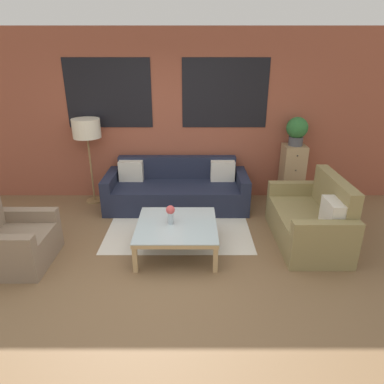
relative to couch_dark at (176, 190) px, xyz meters
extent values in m
plane|color=brown|center=(-0.16, -1.95, -0.28)|extent=(16.00, 16.00, 0.00)
cube|color=brown|center=(-0.16, 0.49, 1.12)|extent=(8.40, 0.08, 2.80)
cube|color=black|center=(-1.11, 0.44, 1.52)|extent=(1.40, 0.01, 1.10)
cube|color=black|center=(0.79, 0.44, 1.52)|extent=(1.40, 0.01, 1.10)
cube|color=silver|center=(0.06, -0.79, -0.27)|extent=(2.08, 1.51, 0.00)
cube|color=#1E2338|center=(0.00, -0.13, -0.08)|extent=(2.00, 0.72, 0.40)
cube|color=#1E2338|center=(0.00, 0.31, 0.11)|extent=(2.00, 0.16, 0.78)
cube|color=#1E2338|center=(-1.08, -0.05, 0.01)|extent=(0.16, 0.88, 0.58)
cube|color=#1E2338|center=(1.08, -0.05, 0.01)|extent=(0.16, 0.88, 0.58)
cube|color=beige|center=(-0.77, 0.15, 0.29)|extent=(0.40, 0.16, 0.34)
cube|color=silver|center=(0.77, 0.15, 0.29)|extent=(0.40, 0.16, 0.34)
cube|color=olive|center=(1.73, -1.17, -0.07)|extent=(0.64, 1.17, 0.42)
cube|color=olive|center=(2.13, -1.17, 0.18)|extent=(0.16, 1.17, 0.92)
cube|color=olive|center=(1.81, -0.52, 0.03)|extent=(0.80, 0.14, 0.62)
cube|color=olive|center=(1.81, -1.83, 0.03)|extent=(0.80, 0.14, 0.62)
cube|color=beige|center=(1.97, -1.54, 0.31)|extent=(0.16, 0.40, 0.34)
cube|color=#84705B|center=(-1.80, -1.70, -0.08)|extent=(0.64, 0.57, 0.40)
cube|color=#84705B|center=(-1.88, -2.06, 0.00)|extent=(0.80, 0.14, 0.56)
cube|color=#84705B|center=(-1.88, -1.35, 0.00)|extent=(0.80, 0.14, 0.56)
cube|color=silver|center=(0.06, -1.43, 0.11)|extent=(1.02, 1.02, 0.01)
cube|color=tan|center=(0.06, -1.91, 0.08)|extent=(1.02, 0.05, 0.05)
cube|color=tan|center=(0.06, -0.95, 0.08)|extent=(1.02, 0.05, 0.05)
cube|color=tan|center=(-0.43, -1.43, 0.08)|extent=(0.05, 1.02, 0.05)
cube|color=tan|center=(0.54, -1.43, 0.08)|extent=(0.05, 1.02, 0.05)
cube|color=tan|center=(-0.41, -1.90, -0.09)|extent=(0.06, 0.05, 0.38)
cube|color=tan|center=(0.53, -1.90, -0.09)|extent=(0.05, 0.05, 0.38)
cube|color=tan|center=(-0.41, -0.96, -0.09)|extent=(0.06, 0.05, 0.38)
cube|color=tan|center=(0.53, -0.96, -0.09)|extent=(0.05, 0.05, 0.38)
cylinder|color=olive|center=(-1.46, 0.20, -0.27)|extent=(0.28, 0.28, 0.02)
cylinder|color=olive|center=(-1.46, 0.20, 0.30)|extent=(0.03, 0.03, 1.11)
cylinder|color=beige|center=(-1.46, 0.20, 1.01)|extent=(0.45, 0.45, 0.31)
cube|color=tan|center=(1.97, 0.22, 0.22)|extent=(0.36, 0.38, 0.99)
sphere|color=#38332D|center=(1.97, 0.03, 0.59)|extent=(0.02, 0.02, 0.02)
sphere|color=#38332D|center=(1.97, 0.03, 0.35)|extent=(0.02, 0.02, 0.02)
sphere|color=#38332D|center=(1.97, 0.03, 0.10)|extent=(0.02, 0.02, 0.02)
sphere|color=#38332D|center=(1.97, 0.03, -0.15)|extent=(0.02, 0.02, 0.02)
cylinder|color=#47474C|center=(1.97, 0.22, 0.79)|extent=(0.23, 0.23, 0.14)
sphere|color=#2D6B33|center=(1.97, 0.22, 1.01)|extent=(0.35, 0.35, 0.35)
cylinder|color=#ADBCC6|center=(-0.02, -1.42, 0.19)|extent=(0.07, 0.07, 0.15)
sphere|color=#CC4C4C|center=(-0.02, -1.42, 0.31)|extent=(0.11, 0.11, 0.11)
camera|label=1|loc=(0.26, -5.31, 2.14)|focal=32.00mm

